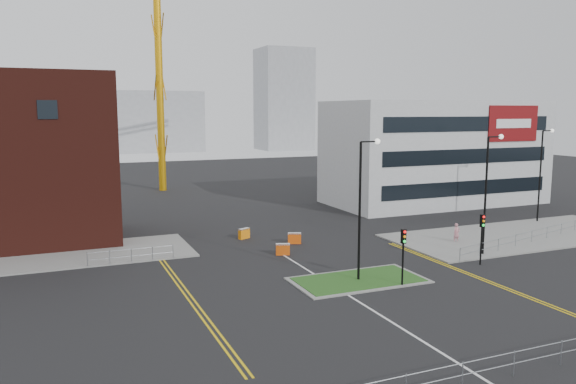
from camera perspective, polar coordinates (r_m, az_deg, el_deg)
name	(u,v)px	position (r m, az deg, el deg)	size (l,w,h in m)	color
ground	(403,329)	(29.69, 11.63, -13.51)	(200.00, 200.00, 0.00)	black
pavement_right	(522,235)	(53.76, 22.68, -4.05)	(24.00, 10.00, 0.12)	slate
island_kerb	(358,280)	(37.07, 7.16, -8.88)	(8.60, 4.60, 0.08)	slate
grass_island	(358,280)	(37.06, 7.16, -8.85)	(8.00, 4.00, 0.12)	#24521B
office_block	(434,152)	(68.96, 14.65, 3.91)	(25.00, 12.20, 12.00)	#B0B3B5
streetlamp_island	(363,198)	(35.97, 7.61, -0.63)	(1.46, 0.36, 9.18)	black
streetlamp_right_near	(488,185)	(44.69, 19.68, 0.69)	(1.46, 0.36, 9.18)	black
streetlamp_right_far	(542,168)	(60.17, 24.42, 2.27)	(1.46, 0.36, 9.18)	black
traffic_light_island	(403,246)	(35.79, 11.64, -5.42)	(0.28, 0.33, 3.65)	black
traffic_light_right	(482,230)	(42.20, 19.11, -3.63)	(0.28, 0.33, 3.65)	black
railing_front	(489,364)	(25.10, 19.75, -16.10)	(24.05, 0.05, 1.10)	gray
railing_left	(131,253)	(42.16, -15.63, -6.03)	(6.05, 0.05, 1.10)	gray
railing_right	(532,234)	(50.86, 23.53, -3.94)	(19.05, 5.05, 1.10)	gray
centre_line	(382,316)	(31.24, 9.52, -12.32)	(0.15, 30.00, 0.01)	silver
yellow_left_a	(183,293)	(35.07, -10.60, -10.03)	(0.12, 24.00, 0.01)	gold
yellow_left_b	(188,292)	(35.13, -10.11, -9.98)	(0.12, 24.00, 0.01)	gold
yellow_right_a	(471,276)	(39.75, 18.14, -8.11)	(0.12, 20.00, 0.01)	gold
yellow_right_b	(475,275)	(39.94, 18.47, -8.04)	(0.12, 20.00, 0.01)	gold
skyline_b	(156,122)	(154.82, -13.30, 6.97)	(24.00, 12.00, 16.00)	gray
skyline_c	(284,100)	(159.69, -0.42, 9.37)	(14.00, 12.00, 28.00)	gray
skyline_d	(82,129)	(162.88, -20.16, 6.03)	(30.00, 12.00, 12.00)	gray
pedestrian	(457,233)	(48.85, 16.75, -4.02)	(0.60, 0.40, 1.66)	#C6808A
barrier_left	(244,233)	(48.53, -4.48, -4.18)	(1.12, 0.77, 0.90)	orange
barrier_mid	(283,249)	(43.02, -0.53, -5.79)	(1.11, 0.65, 0.88)	#C5470A
barrier_right	(294,238)	(46.60, 0.66, -4.67)	(1.14, 0.75, 0.91)	#DF4F0C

